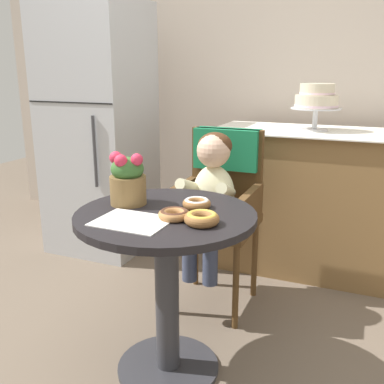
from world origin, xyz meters
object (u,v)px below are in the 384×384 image
cafe_table (167,262)px  wicker_chair (221,189)px  seated_child (211,189)px  tiered_cake_stand (316,99)px  refrigerator (99,131)px  donut_front (202,218)px  flower_vase (128,179)px  donut_side (174,214)px  donut_mid (197,203)px

cafe_table → wicker_chair: (-0.01, 0.69, 0.13)m
wicker_chair → seated_child: bearing=-92.3°
tiered_cake_stand → refrigerator: bearing=-172.1°
donut_front → flower_vase: size_ratio=0.59×
donut_side → refrigerator: 1.61m
seated_child → donut_front: bearing=-72.9°
refrigerator → donut_side: bearing=-46.1°
donut_front → donut_side: bearing=173.1°
cafe_table → flower_vase: bearing=167.5°
donut_front → donut_mid: size_ratio=1.12×
seated_child → donut_front: size_ratio=5.57×
flower_vase → tiered_cake_stand: bearing=65.4°
donut_mid → tiered_cake_stand: bearing=76.3°
cafe_table → flower_vase: (-0.19, 0.04, 0.32)m
cafe_table → seated_child: seated_child is taller
wicker_chair → seated_child: seated_child is taller
donut_front → donut_mid: bearing=117.5°
tiered_cake_stand → refrigerator: (-1.43, -0.20, -0.24)m
seated_child → refrigerator: size_ratio=0.43×
donut_side → seated_child: bearing=96.8°
flower_vase → tiered_cake_stand: 1.41m
seated_child → donut_mid: bearing=-77.4°
refrigerator → seated_child: bearing=-28.3°
wicker_chair → flower_vase: (-0.19, -0.65, 0.19)m
donut_front → donut_side: 0.12m
donut_side → flower_vase: flower_vase is taller
flower_vase → donut_side: bearing=-21.4°
cafe_table → donut_front: (0.18, -0.07, 0.24)m
cafe_table → seated_child: (-0.01, 0.54, 0.17)m
seated_child → donut_side: seated_child is taller
seated_child → donut_front: 0.64m
donut_side → refrigerator: size_ratio=0.07×
donut_front → flower_vase: 0.40m
wicker_chair → donut_mid: size_ratio=8.21×
seated_child → tiered_cake_stand: bearing=62.9°
cafe_table → wicker_chair: bearing=90.6°
donut_front → donut_mid: donut_front is taller
seated_child → flower_vase: bearing=-110.7°
cafe_table → donut_side: 0.25m
seated_child → donut_side: bearing=-83.2°
flower_vase → seated_child: bearing=69.3°
donut_mid → refrigerator: 1.52m
wicker_chair → donut_mid: bearing=-82.9°
cafe_table → donut_front: size_ratio=5.52×
tiered_cake_stand → donut_mid: bearing=-103.7°
flower_vase → tiered_cake_stand: (0.58, 1.26, 0.26)m
donut_front → tiered_cake_stand: size_ratio=0.43×
donut_side → flower_vase: 0.29m
cafe_table → seated_child: size_ratio=0.99×
donut_side → refrigerator: (-1.11, 1.16, 0.11)m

